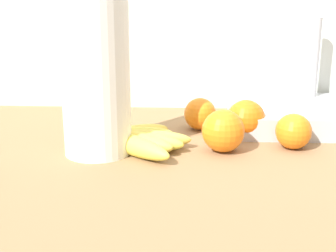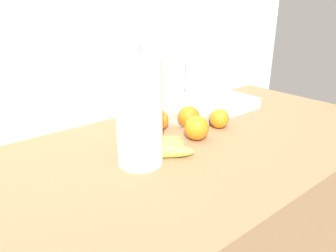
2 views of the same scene
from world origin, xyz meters
The scene contains 8 objects.
wall_back centered at (0.00, 0.41, 0.65)m, with size 1.94×0.06×1.30m, color silver.
banana_bunch centered at (-0.16, 0.03, 0.87)m, with size 0.20×0.21×0.04m.
orange_front centered at (0.06, 0.12, 0.89)m, with size 0.08×0.08×0.08m, color orange.
orange_far_right centered at (0.01, 0.02, 0.90)m, with size 0.08×0.08×0.08m, color orange.
orange_right centered at (-0.03, 0.17, 0.89)m, with size 0.07×0.07×0.07m, color orange.
orange_center centered at (0.15, 0.04, 0.89)m, with size 0.07×0.07×0.07m, color orange.
paper_towel_roll centered at (-0.23, 0.00, 1.00)m, with size 0.13×0.13×0.33m.
sink_basin centered at (0.25, 0.22, 0.88)m, with size 0.41×0.28×0.24m.
Camera 1 is at (-0.05, -0.82, 1.14)m, focal length 48.46 mm.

